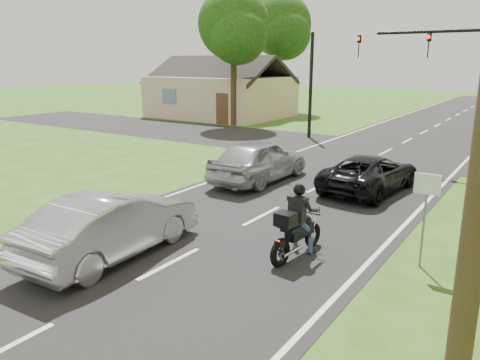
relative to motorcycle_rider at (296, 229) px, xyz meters
name	(u,v)px	position (x,y,z in m)	size (l,w,h in m)	color
ground	(170,264)	(-2.16, -1.93, -0.70)	(140.00, 140.00, 0.00)	#295417
road	(340,176)	(-2.16, 8.07, -0.69)	(8.00, 100.00, 0.01)	black
cross_road	(386,152)	(-2.16, 14.07, -0.69)	(60.00, 7.00, 0.01)	black
motorcycle_rider	(296,229)	(0.00, 0.00, 0.00)	(0.61, 2.06, 1.77)	black
dark_suv	(370,173)	(-0.47, 6.51, -0.05)	(2.10, 4.56, 1.27)	black
silver_sedan	(112,225)	(-3.57, -2.30, 0.07)	(1.59, 4.57, 1.50)	#B7B7BC
silver_suv	(259,160)	(-4.41, 5.57, 0.13)	(1.92, 4.77, 1.63)	#ABAEB4
traffic_signal	(461,68)	(1.17, 12.06, 3.44)	(6.38, 0.44, 6.00)	black
signal_pole_far	(311,86)	(-7.36, 16.07, 2.30)	(0.20, 0.20, 6.00)	black
sign_white	(426,198)	(2.54, 1.05, 0.90)	(0.55, 0.07, 2.12)	slate
tree_left_near	(235,28)	(-13.89, 17.85, 5.84)	(5.12, 4.96, 9.22)	#332316
tree_left_far	(282,28)	(-15.86, 27.82, 6.44)	(5.76, 5.58, 10.14)	#332316
house	(221,94)	(-18.16, 22.07, 1.07)	(10.20, 8.00, 4.84)	tan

